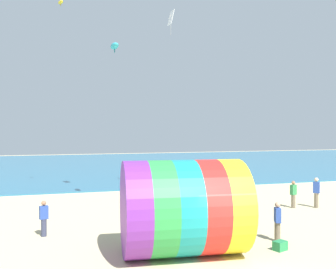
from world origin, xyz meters
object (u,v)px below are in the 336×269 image
object	(u,v)px
kite_cyan_parafoil	(115,46)
bystander_near_water	(316,192)
kite_handler	(277,221)
kite_yellow_parafoil	(61,2)
giant_inflatable_tube	(183,207)
bystander_mid_beach	(44,218)
bystander_far_left	(293,194)
kite_white_diamond	(171,18)
cooler_box	(280,246)

from	to	relation	value
kite_cyan_parafoil	bystander_near_water	bearing A→B (deg)	-16.26
kite_handler	kite_yellow_parafoil	bearing A→B (deg)	121.24
giant_inflatable_tube	bystander_mid_beach	size ratio (longest dim) A/B	3.06
bystander_far_left	kite_handler	bearing A→B (deg)	-129.43
giant_inflatable_tube	kite_white_diamond	world-z (taller)	kite_white_diamond
kite_white_diamond	bystander_mid_beach	distance (m)	16.87
kite_white_diamond	kite_cyan_parafoil	bearing A→B (deg)	-141.99
kite_white_diamond	bystander_far_left	world-z (taller)	kite_white_diamond
cooler_box	giant_inflatable_tube	bearing A→B (deg)	170.95
giant_inflatable_tube	kite_yellow_parafoil	world-z (taller)	kite_yellow_parafoil
kite_cyan_parafoil	bystander_far_left	distance (m)	13.79
kite_white_diamond	cooler_box	xyz separation A→B (m)	(0.55, -13.15, -12.45)
bystander_near_water	bystander_far_left	size ratio (longest dim) A/B	1.12
giant_inflatable_tube	bystander_far_left	world-z (taller)	giant_inflatable_tube
kite_handler	kite_cyan_parafoil	size ratio (longest dim) A/B	1.41
kite_handler	kite_cyan_parafoil	world-z (taller)	kite_cyan_parafoil
cooler_box	bystander_near_water	bearing A→B (deg)	44.12
bystander_near_water	kite_white_diamond	bearing A→B (deg)	135.45
kite_yellow_parafoil	bystander_far_left	xyz separation A→B (m)	(13.26, -8.72, -12.94)
giant_inflatable_tube	kite_handler	distance (m)	4.40
kite_yellow_parafoil	bystander_mid_beach	xyz separation A→B (m)	(-0.73, -10.84, -12.97)
giant_inflatable_tube	cooler_box	distance (m)	4.11
bystander_mid_beach	bystander_near_water	bearing A→B (deg)	6.58
kite_cyan_parafoil	bystander_far_left	world-z (taller)	kite_cyan_parafoil
kite_yellow_parafoil	bystander_near_water	xyz separation A→B (m)	(14.59, -9.07, -12.83)
kite_white_diamond	kite_cyan_parafoil	distance (m)	6.48
kite_cyan_parafoil	cooler_box	xyz separation A→B (m)	(5.07, -9.62, -9.43)
kite_cyan_parafoil	giant_inflatable_tube	bearing A→B (deg)	-81.65
kite_handler	bystander_far_left	xyz separation A→B (m)	(4.59, 5.58, -0.02)
kite_handler	bystander_near_water	size ratio (longest dim) A/B	0.92
kite_handler	bystander_near_water	distance (m)	7.90
kite_handler	kite_white_diamond	bearing A→B (deg)	95.09
kite_cyan_parafoil	cooler_box	distance (m)	14.39
giant_inflatable_tube	bystander_mid_beach	xyz separation A→B (m)	(-5.13, 3.89, -0.98)
kite_white_diamond	kite_yellow_parafoil	xyz separation A→B (m)	(-7.59, 2.18, 1.13)
bystander_near_water	bystander_far_left	world-z (taller)	bystander_near_water
cooler_box	bystander_mid_beach	bearing A→B (deg)	153.18
bystander_near_water	kite_cyan_parafoil	bearing A→B (deg)	163.74
kite_yellow_parafoil	giant_inflatable_tube	bearing A→B (deg)	-73.37
kite_white_diamond	bystander_near_water	bearing A→B (deg)	-44.55
kite_cyan_parafoil	bystander_near_water	distance (m)	14.81
kite_handler	kite_yellow_parafoil	distance (m)	21.13
kite_handler	kite_cyan_parafoil	distance (m)	13.49
bystander_far_left	cooler_box	world-z (taller)	bystander_far_left
kite_white_diamond	cooler_box	bearing A→B (deg)	-87.60
kite_cyan_parafoil	bystander_mid_beach	world-z (taller)	kite_cyan_parafoil
kite_handler	bystander_mid_beach	world-z (taller)	kite_handler
kite_handler	bystander_mid_beach	xyz separation A→B (m)	(-9.41, 3.46, -0.05)
kite_handler	bystander_far_left	distance (m)	7.22
bystander_far_left	cooler_box	xyz separation A→B (m)	(-5.11, -6.60, -0.63)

